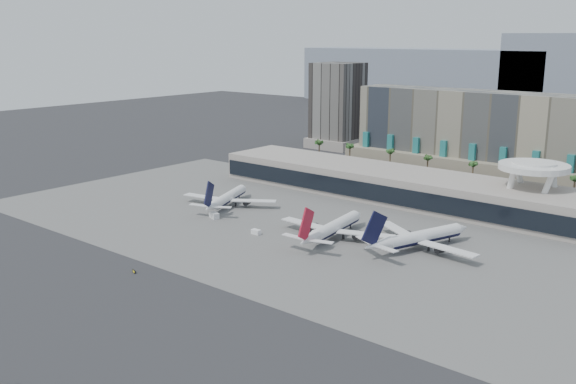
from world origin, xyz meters
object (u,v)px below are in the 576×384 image
Objects in this scene: taxiway_sign at (134,271)px; service_vehicle_b at (256,232)px; airliner_centre at (333,227)px; airliner_left at (227,198)px; airliner_right at (420,237)px; service_vehicle_a at (214,215)px.

service_vehicle_b is at bearing 105.39° from taxiway_sign.
taxiway_sign is (-2.36, -50.88, -0.42)m from service_vehicle_b.
taxiway_sign is (-25.89, -64.62, -3.45)m from airliner_centre.
airliner_left is 86.59m from airliner_right.
service_vehicle_a is at bearing -177.55° from airliner_centre.
service_vehicle_b is (26.03, -4.74, -0.30)m from service_vehicle_a.
airliner_right reaches higher than service_vehicle_b.
service_vehicle_b is 50.94m from taxiway_sign.
service_vehicle_b is (-51.89, -22.54, -3.11)m from airliner_right.
airliner_left is at bearing 132.34° from taxiway_sign.
service_vehicle_a is 1.41× the size of service_vehicle_b.
airliner_centre is at bearing 86.21° from taxiway_sign.
service_vehicle_a is 2.40× the size of taxiway_sign.
airliner_left is 8.39× the size of service_vehicle_a.
airliner_right is at bearing -20.57° from airliner_left.
airliner_centre is 1.02× the size of airliner_right.
airliner_centre reaches higher than service_vehicle_b.
airliner_centre is at bearing -143.66° from airliner_right.
service_vehicle_a is (-49.56, -9.00, -2.74)m from airliner_centre.
airliner_centre reaches higher than service_vehicle_a.
airliner_centre reaches higher than taxiway_sign.
service_vehicle_a is at bearing 131.09° from taxiway_sign.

